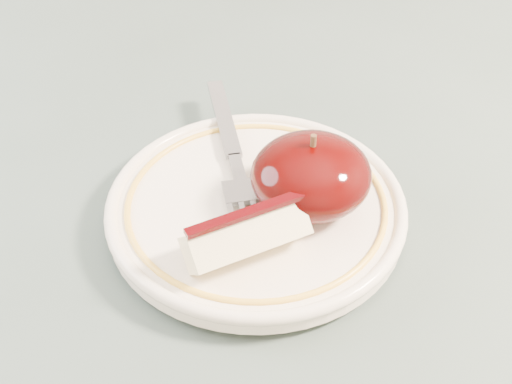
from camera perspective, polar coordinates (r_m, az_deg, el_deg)
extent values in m
cylinder|color=brown|center=(1.13, 14.53, -0.31)|extent=(0.05, 0.05, 0.71)
cube|color=#45554E|center=(0.51, -4.90, -3.71)|extent=(0.90, 0.90, 0.04)
cylinder|color=beige|center=(0.49, 0.00, -2.20)|extent=(0.11, 0.11, 0.01)
cylinder|color=beige|center=(0.48, 0.00, -1.42)|extent=(0.20, 0.20, 0.01)
torus|color=beige|center=(0.48, 0.00, -0.99)|extent=(0.20, 0.20, 0.01)
torus|color=yellow|center=(0.48, 0.00, -0.86)|extent=(0.18, 0.18, 0.00)
ellipsoid|color=black|center=(0.46, 4.42, 1.32)|extent=(0.08, 0.08, 0.05)
cylinder|color=#472D19|center=(0.44, 4.60, 3.98)|extent=(0.00, 0.00, 0.01)
cube|color=#F5E9B5|center=(0.43, -0.81, -3.51)|extent=(0.08, 0.05, 0.03)
cube|color=#2F0103|center=(0.42, -0.84, -1.74)|extent=(0.07, 0.03, 0.00)
cube|color=#93969B|center=(0.54, -2.59, 5.98)|extent=(0.01, 0.10, 0.00)
cube|color=#93969B|center=(0.50, -1.51, 1.94)|extent=(0.01, 0.03, 0.00)
cube|color=#93969B|center=(0.48, -0.99, 0.03)|extent=(0.03, 0.02, 0.00)
cube|color=#93969B|center=(0.46, 1.10, -2.20)|extent=(0.00, 0.04, 0.00)
cube|color=#93969B|center=(0.46, 0.14, -2.33)|extent=(0.00, 0.04, 0.00)
cube|color=#93969B|center=(0.46, -0.83, -2.46)|extent=(0.00, 0.04, 0.00)
cube|color=#93969B|center=(0.45, -1.79, -2.58)|extent=(0.00, 0.04, 0.00)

